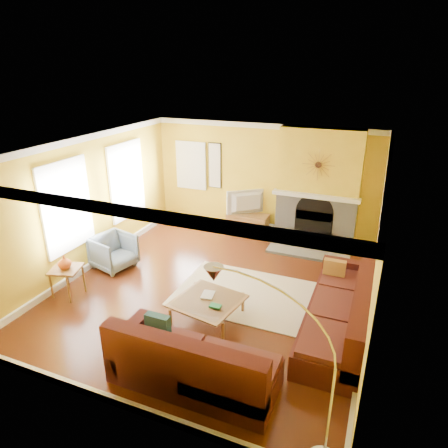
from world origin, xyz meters
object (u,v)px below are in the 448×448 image
at_px(sectional_sofa, 261,306).
at_px(media_console, 248,225).
at_px(side_table, 68,282).
at_px(arc_lamp, 275,371).
at_px(armchair, 114,252).
at_px(coffee_table, 208,310).

distance_m(sectional_sofa, media_console, 3.80).
distance_m(sectional_sofa, side_table, 3.59).
bearing_deg(media_console, arc_lamp, -68.38).
xyz_separation_m(armchair, side_table, (-0.12, -1.22, -0.08)).
xyz_separation_m(coffee_table, side_table, (-2.69, -0.25, 0.08)).
bearing_deg(side_table, coffee_table, 5.34).
bearing_deg(arc_lamp, media_console, 111.62).
bearing_deg(arc_lamp, coffee_table, 130.72).
bearing_deg(sectional_sofa, side_table, -174.59).
bearing_deg(arc_lamp, side_table, 159.28).
relative_size(coffee_table, media_console, 1.00).
relative_size(sectional_sofa, side_table, 6.80).
bearing_deg(coffee_table, armchair, 159.48).
distance_m(media_console, armchair, 3.32).
relative_size(coffee_table, arc_lamp, 0.47).
distance_m(coffee_table, arc_lamp, 2.63).
height_order(sectional_sofa, media_console, sectional_sofa).
relative_size(sectional_sofa, armchair, 4.81).
height_order(coffee_table, armchair, armchair).
bearing_deg(sectional_sofa, arc_lamp, -69.31).
xyz_separation_m(sectional_sofa, side_table, (-3.57, -0.34, -0.17)).
bearing_deg(coffee_table, arc_lamp, -49.28).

